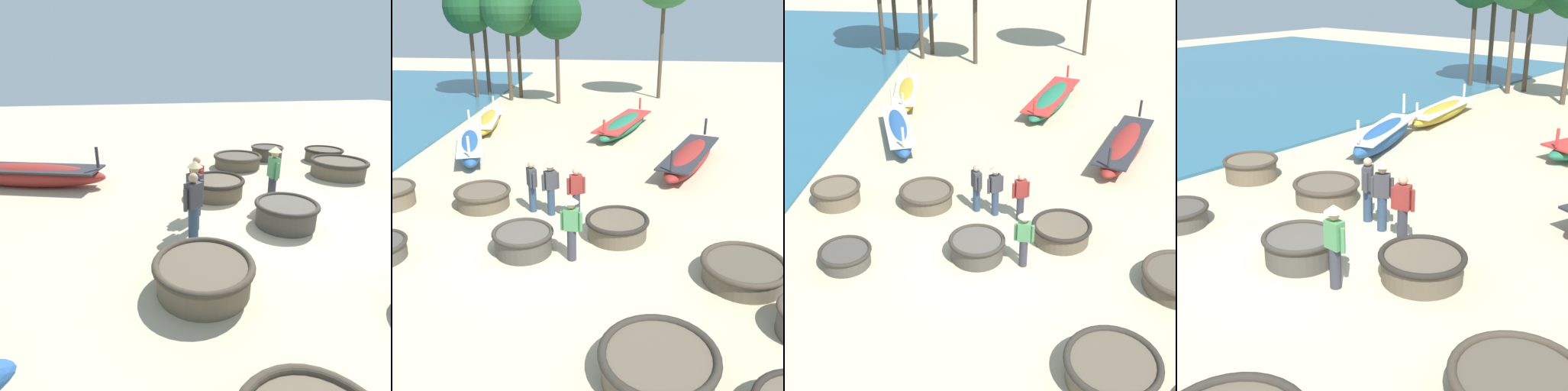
# 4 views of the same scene
# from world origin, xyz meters

# --- Properties ---
(ground_plane) EXTENTS (80.00, 80.00, 0.00)m
(ground_plane) POSITION_xyz_m (0.00, 0.00, 0.00)
(ground_plane) COLOR #C6B793
(coracle_front_left) EXTENTS (1.54, 1.54, 0.60)m
(coracle_front_left) POSITION_xyz_m (-0.23, 0.11, 0.32)
(coracle_front_left) COLOR #4C473F
(coracle_front_left) RESTS_ON ground
(coracle_far_left) EXTENTS (1.72, 1.72, 0.55)m
(coracle_far_left) POSITION_xyz_m (-2.09, 2.71, 0.30)
(coracle_far_left) COLOR brown
(coracle_far_left) RESTS_ON ground
(coracle_center) EXTENTS (1.60, 1.60, 0.55)m
(coracle_center) POSITION_xyz_m (5.02, -4.70, 0.30)
(coracle_center) COLOR brown
(coracle_center) RESTS_ON ground
(coracle_beside_post) EXTENTS (1.70, 1.70, 0.56)m
(coracle_beside_post) POSITION_xyz_m (2.07, 1.13, 0.31)
(coracle_beside_post) COLOR brown
(coracle_beside_post) RESTS_ON ground
(coracle_front_right) EXTENTS (1.42, 1.42, 0.59)m
(coracle_front_right) POSITION_xyz_m (5.89, -2.45, 0.32)
(coracle_front_right) COLOR #4C473F
(coracle_front_right) RESTS_ON ground
(coracle_upturned) EXTENTS (2.02, 2.02, 0.61)m
(coracle_upturned) POSITION_xyz_m (2.95, -3.83, 0.34)
(coracle_upturned) COLOR brown
(coracle_upturned) RESTS_ON ground
(coracle_nearest) EXTENTS (1.93, 1.93, 0.53)m
(coracle_nearest) POSITION_xyz_m (4.97, -0.69, 0.29)
(coracle_nearest) COLOR brown
(coracle_nearest) RESTS_ON ground
(long_boat_ochre_hull) EXTENTS (2.90, 5.33, 1.36)m
(long_boat_ochre_hull) POSITION_xyz_m (4.54, 6.86, 0.39)
(long_boat_ochre_hull) COLOR maroon
(long_boat_ochre_hull) RESTS_ON ground
(fisherman_standing_right) EXTENTS (0.47, 0.36, 1.67)m
(fisherman_standing_right) POSITION_xyz_m (0.10, 2.31, 0.96)
(fisherman_standing_right) COLOR #2D425B
(fisherman_standing_right) RESTS_ON ground
(fisherman_with_hat) EXTENTS (0.53, 0.36, 1.67)m
(fisherman_with_hat) POSITION_xyz_m (1.03, -0.15, 0.96)
(fisherman_with_hat) COLOR #383842
(fisherman_with_hat) RESTS_ON ground
(fisherman_hauling) EXTENTS (0.36, 0.47, 1.57)m
(fisherman_hauling) POSITION_xyz_m (-0.49, 2.49, 0.84)
(fisherman_hauling) COLOR #2D425B
(fisherman_hauling) RESTS_ON ground
(fisherman_by_coracle) EXTENTS (0.51, 0.32, 1.57)m
(fisherman_by_coracle) POSITION_xyz_m (0.87, 2.07, 0.84)
(fisherman_by_coracle) COLOR #383842
(fisherman_by_coracle) RESTS_ON ground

